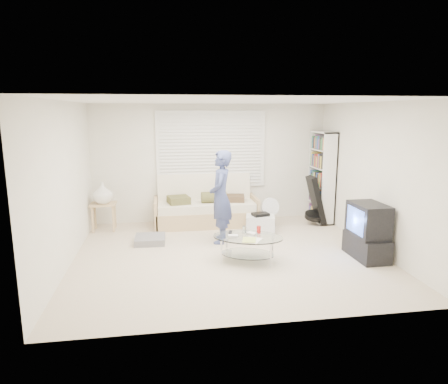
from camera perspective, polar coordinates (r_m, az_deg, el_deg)
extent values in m
plane|color=#C3B298|center=(6.73, 0.60, -8.92)|extent=(5.00, 5.00, 0.00)
cube|color=silver|center=(8.61, -1.86, 4.14)|extent=(5.00, 0.02, 2.50)
cube|color=silver|center=(4.25, 5.65, -3.50)|extent=(5.00, 0.02, 2.50)
cube|color=silver|center=(6.48, -21.73, 0.92)|extent=(0.02, 4.50, 2.50)
cube|color=silver|center=(7.25, 20.53, 2.04)|extent=(0.02, 4.50, 2.50)
cube|color=white|center=(6.31, 0.65, 12.87)|extent=(5.00, 4.50, 0.02)
cube|color=white|center=(8.54, -1.85, 6.11)|extent=(2.32, 0.06, 1.62)
cube|color=black|center=(8.53, -1.84, 6.10)|extent=(2.20, 0.01, 1.50)
cube|color=silver|center=(8.51, -1.82, 6.09)|extent=(2.16, 0.04, 1.50)
cube|color=silver|center=(8.53, -1.83, 6.10)|extent=(2.32, 0.08, 1.62)
cube|color=tan|center=(8.39, -2.58, -3.61)|extent=(2.06, 0.83, 0.33)
cube|color=beige|center=(8.31, -2.58, -2.00)|extent=(1.98, 0.76, 0.17)
cube|color=beige|center=(8.58, -2.85, 0.55)|extent=(1.98, 0.23, 0.63)
cube|color=tan|center=(8.31, -9.68, -3.03)|extent=(0.06, 0.83, 0.58)
cube|color=tan|center=(8.53, 4.33, -2.53)|extent=(0.06, 0.83, 0.58)
cube|color=#4A4726|center=(8.20, -6.50, -1.13)|extent=(0.49, 0.49, 0.14)
cylinder|color=#4A4726|center=(8.23, -1.47, -0.73)|extent=(0.52, 0.23, 0.23)
cube|color=#413120|center=(8.37, 1.63, -0.89)|extent=(0.43, 0.43, 0.12)
cube|color=slate|center=(7.41, -10.51, -6.68)|extent=(0.55, 0.55, 0.12)
cube|color=tan|center=(8.26, -16.86, -1.66)|extent=(0.49, 0.39, 0.04)
cube|color=tan|center=(8.21, -18.25, -3.80)|extent=(0.04, 0.04, 0.53)
cube|color=tan|center=(8.16, -15.52, -3.74)|extent=(0.04, 0.04, 0.53)
cube|color=tan|center=(8.50, -17.94, -3.28)|extent=(0.04, 0.04, 0.53)
cube|color=tan|center=(8.44, -15.30, -3.22)|extent=(0.04, 0.04, 0.53)
imported|color=white|center=(8.21, -16.95, -0.12)|extent=(0.40, 0.40, 0.41)
cube|color=white|center=(8.79, 13.80, 2.10)|extent=(0.30, 0.81, 1.93)
cube|color=black|center=(8.53, 13.02, -1.11)|extent=(0.38, 0.37, 1.01)
cylinder|color=black|center=(8.59, 12.68, -3.33)|extent=(0.37, 0.38, 0.19)
cylinder|color=white|center=(8.32, 6.50, -4.87)|extent=(0.25, 0.25, 0.03)
cylinder|color=white|center=(8.28, 6.53, -3.82)|extent=(0.03, 0.03, 0.32)
cylinder|color=white|center=(8.22, 6.57, -2.06)|extent=(0.37, 0.14, 0.37)
cylinder|color=white|center=(8.22, 6.57, -2.06)|extent=(0.10, 0.06, 0.10)
cube|color=white|center=(7.92, 5.20, -4.56)|extent=(0.63, 0.50, 0.33)
cube|color=black|center=(7.87, 5.23, -3.20)|extent=(0.35, 0.28, 0.06)
cube|color=black|center=(6.94, 19.68, -7.37)|extent=(0.46, 0.84, 0.37)
cube|color=black|center=(6.81, 19.93, -3.77)|extent=(0.47, 0.70, 0.53)
cube|color=#6490FF|center=(6.71, 18.30, -3.90)|extent=(0.03, 0.53, 0.41)
ellipsoid|color=silver|center=(6.33, 3.41, -6.43)|extent=(1.28, 1.04, 0.02)
ellipsoid|color=silver|center=(6.42, 3.38, -8.82)|extent=(0.98, 0.79, 0.01)
cylinder|color=silver|center=(6.25, -0.39, -8.69)|extent=(0.03, 0.03, 0.38)
cylinder|color=silver|center=(6.16, 6.67, -9.10)|extent=(0.03, 0.03, 0.38)
cylinder|color=silver|center=(6.66, 0.37, -7.40)|extent=(0.03, 0.03, 0.38)
cylinder|color=silver|center=(6.57, 6.98, -7.76)|extent=(0.03, 0.03, 0.38)
cube|color=white|center=(6.28, 1.31, -6.31)|extent=(0.16, 0.11, 0.04)
cube|color=white|center=(6.41, 3.98, -5.96)|extent=(0.17, 0.18, 0.04)
cylinder|color=silver|center=(6.49, 2.93, -5.38)|extent=(0.06, 0.06, 0.11)
cylinder|color=red|center=(6.48, 4.98, -5.38)|extent=(0.07, 0.07, 0.12)
cube|color=black|center=(6.48, 0.91, -5.79)|extent=(0.08, 0.18, 0.02)
cube|color=white|center=(6.14, 4.12, -6.88)|extent=(0.35, 0.37, 0.01)
cube|color=#BFCC5C|center=(6.13, 3.63, -6.84)|extent=(0.26, 0.31, 0.01)
imported|color=#354E71|center=(7.15, -0.47, -0.71)|extent=(0.53, 0.69, 1.67)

